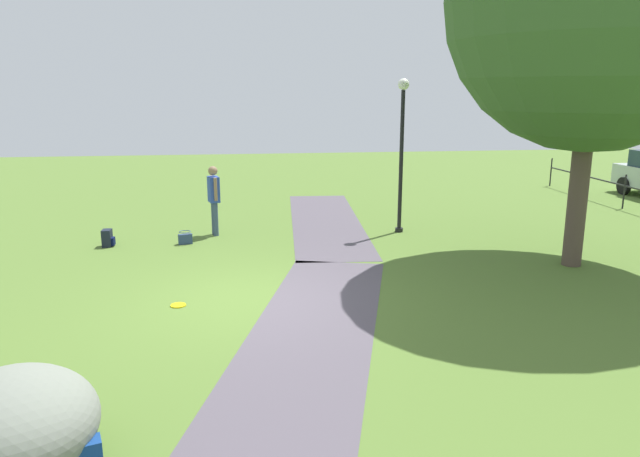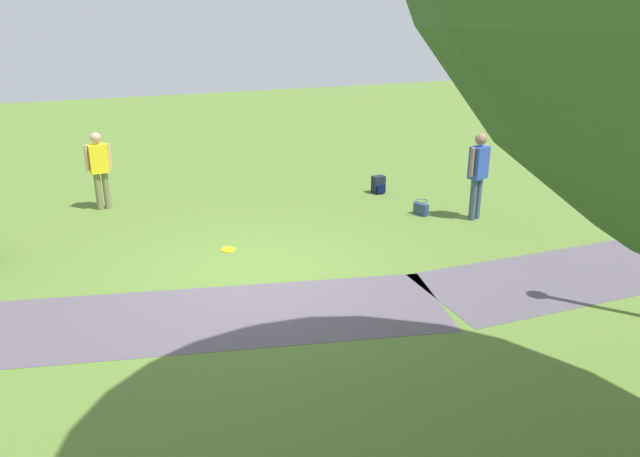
{
  "view_description": "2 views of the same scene",
  "coord_description": "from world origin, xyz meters",
  "px_view_note": "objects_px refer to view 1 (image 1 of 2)",
  "views": [
    {
      "loc": [
        9.79,
        -0.06,
        3.57
      ],
      "look_at": [
        -0.5,
        1.3,
        1.11
      ],
      "focal_mm": 33.09,
      "sensor_mm": 36.0,
      "label": 1
    },
    {
      "loc": [
        2.72,
        8.15,
        3.81
      ],
      "look_at": [
        -0.19,
        1.87,
        1.34
      ],
      "focal_mm": 33.14,
      "sensor_mm": 36.0,
      "label": 2
    }
  ],
  "objects_px": {
    "woman_with_handbag": "(214,195)",
    "handbag_on_grass": "(185,238)",
    "large_shade_tree": "(598,1)",
    "lamp_post": "(402,140)",
    "lawn_boulder": "(15,424)",
    "frisbee_on_grass": "(178,305)",
    "spare_backpack_on_lawn": "(108,238)"
  },
  "relations": [
    {
      "from": "lawn_boulder",
      "to": "woman_with_handbag",
      "type": "xyz_separation_m",
      "value": [
        -9.3,
        1.48,
        0.52
      ]
    },
    {
      "from": "spare_backpack_on_lawn",
      "to": "frisbee_on_grass",
      "type": "height_order",
      "value": "spare_backpack_on_lawn"
    },
    {
      "from": "lamp_post",
      "to": "woman_with_handbag",
      "type": "height_order",
      "value": "lamp_post"
    },
    {
      "from": "woman_with_handbag",
      "to": "frisbee_on_grass",
      "type": "height_order",
      "value": "woman_with_handbag"
    },
    {
      "from": "lamp_post",
      "to": "woman_with_handbag",
      "type": "relative_size",
      "value": 2.21
    },
    {
      "from": "lamp_post",
      "to": "spare_backpack_on_lawn",
      "type": "distance_m",
      "value": 7.45
    },
    {
      "from": "lamp_post",
      "to": "spare_backpack_on_lawn",
      "type": "bearing_deg",
      "value": -85.76
    },
    {
      "from": "large_shade_tree",
      "to": "spare_backpack_on_lawn",
      "type": "xyz_separation_m",
      "value": [
        -2.81,
        -9.91,
        -5.01
      ]
    },
    {
      "from": "frisbee_on_grass",
      "to": "handbag_on_grass",
      "type": "bearing_deg",
      "value": -176.66
    },
    {
      "from": "lawn_boulder",
      "to": "woman_with_handbag",
      "type": "bearing_deg",
      "value": 170.95
    },
    {
      "from": "large_shade_tree",
      "to": "lawn_boulder",
      "type": "height_order",
      "value": "large_shade_tree"
    },
    {
      "from": "large_shade_tree",
      "to": "spare_backpack_on_lawn",
      "type": "bearing_deg",
      "value": -105.84
    },
    {
      "from": "lawn_boulder",
      "to": "woman_with_handbag",
      "type": "distance_m",
      "value": 9.43
    },
    {
      "from": "lawn_boulder",
      "to": "frisbee_on_grass",
      "type": "distance_m",
      "value": 4.47
    },
    {
      "from": "large_shade_tree",
      "to": "frisbee_on_grass",
      "type": "distance_m",
      "value": 9.55
    },
    {
      "from": "large_shade_tree",
      "to": "handbag_on_grass",
      "type": "xyz_separation_m",
      "value": [
        -2.79,
        -8.14,
        -5.06
      ]
    },
    {
      "from": "large_shade_tree",
      "to": "spare_backpack_on_lawn",
      "type": "distance_m",
      "value": 11.45
    },
    {
      "from": "woman_with_handbag",
      "to": "lawn_boulder",
      "type": "bearing_deg",
      "value": -9.05
    },
    {
      "from": "large_shade_tree",
      "to": "handbag_on_grass",
      "type": "distance_m",
      "value": 9.98
    },
    {
      "from": "woman_with_handbag",
      "to": "spare_backpack_on_lawn",
      "type": "distance_m",
      "value": 2.69
    },
    {
      "from": "large_shade_tree",
      "to": "lamp_post",
      "type": "relative_size",
      "value": 2.11
    },
    {
      "from": "lamp_post",
      "to": "handbag_on_grass",
      "type": "height_order",
      "value": "lamp_post"
    },
    {
      "from": "lamp_post",
      "to": "spare_backpack_on_lawn",
      "type": "relative_size",
      "value": 9.58
    },
    {
      "from": "woman_with_handbag",
      "to": "handbag_on_grass",
      "type": "height_order",
      "value": "woman_with_handbag"
    },
    {
      "from": "large_shade_tree",
      "to": "frisbee_on_grass",
      "type": "height_order",
      "value": "large_shade_tree"
    },
    {
      "from": "spare_backpack_on_lawn",
      "to": "large_shade_tree",
      "type": "bearing_deg",
      "value": 74.16
    },
    {
      "from": "spare_backpack_on_lawn",
      "to": "frisbee_on_grass",
      "type": "distance_m",
      "value": 4.64
    },
    {
      "from": "lawn_boulder",
      "to": "woman_with_handbag",
      "type": "height_order",
      "value": "woman_with_handbag"
    },
    {
      "from": "lawn_boulder",
      "to": "spare_backpack_on_lawn",
      "type": "relative_size",
      "value": 5.26
    },
    {
      "from": "lamp_post",
      "to": "handbag_on_grass",
      "type": "xyz_separation_m",
      "value": [
        0.55,
        -5.34,
        -2.21
      ]
    },
    {
      "from": "woman_with_handbag",
      "to": "spare_backpack_on_lawn",
      "type": "relative_size",
      "value": 4.34
    },
    {
      "from": "woman_with_handbag",
      "to": "frisbee_on_grass",
      "type": "distance_m",
      "value": 5.1
    }
  ]
}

